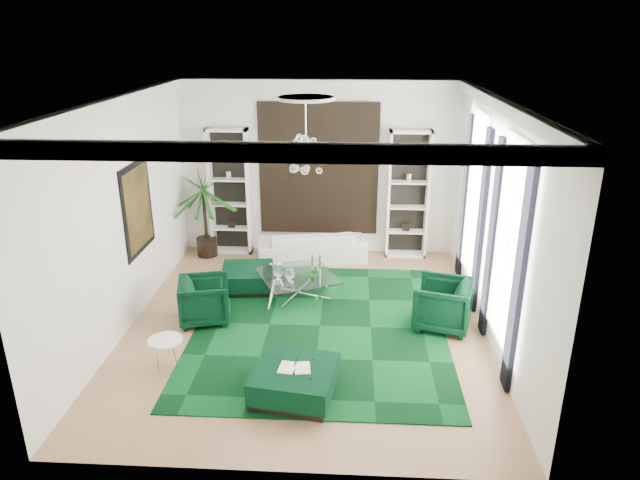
# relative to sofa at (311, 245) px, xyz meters

# --- Properties ---
(floor) EXTENTS (6.00, 7.00, 0.02)m
(floor) POSITION_rel_sofa_xyz_m (0.12, -2.89, -0.35)
(floor) COLOR tan
(floor) RESTS_ON ground
(ceiling) EXTENTS (6.00, 7.00, 0.02)m
(ceiling) POSITION_rel_sofa_xyz_m (0.12, -2.89, 3.47)
(ceiling) COLOR white
(ceiling) RESTS_ON ground
(wall_back) EXTENTS (6.00, 0.02, 3.80)m
(wall_back) POSITION_rel_sofa_xyz_m (0.12, 0.62, 1.56)
(wall_back) COLOR white
(wall_back) RESTS_ON ground
(wall_front) EXTENTS (6.00, 0.02, 3.80)m
(wall_front) POSITION_rel_sofa_xyz_m (0.12, -6.40, 1.56)
(wall_front) COLOR white
(wall_front) RESTS_ON ground
(wall_left) EXTENTS (0.02, 7.00, 3.80)m
(wall_left) POSITION_rel_sofa_xyz_m (-2.89, -2.89, 1.56)
(wall_left) COLOR white
(wall_left) RESTS_ON ground
(wall_right) EXTENTS (0.02, 7.00, 3.80)m
(wall_right) POSITION_rel_sofa_xyz_m (3.13, -2.89, 1.56)
(wall_right) COLOR white
(wall_right) RESTS_ON ground
(crown_molding) EXTENTS (6.00, 7.00, 0.18)m
(crown_molding) POSITION_rel_sofa_xyz_m (0.12, -2.89, 3.36)
(crown_molding) COLOR white
(crown_molding) RESTS_ON ceiling
(ceiling_medallion) EXTENTS (0.90, 0.90, 0.05)m
(ceiling_medallion) POSITION_rel_sofa_xyz_m (0.12, -2.59, 3.43)
(ceiling_medallion) COLOR white
(ceiling_medallion) RESTS_ON ceiling
(tapestry) EXTENTS (2.50, 0.06, 2.80)m
(tapestry) POSITION_rel_sofa_xyz_m (0.12, 0.57, 1.56)
(tapestry) COLOR black
(tapestry) RESTS_ON wall_back
(shelving_left) EXTENTS (0.90, 0.38, 2.80)m
(shelving_left) POSITION_rel_sofa_xyz_m (-1.83, 0.42, 1.06)
(shelving_left) COLOR white
(shelving_left) RESTS_ON floor
(shelving_right) EXTENTS (0.90, 0.38, 2.80)m
(shelving_right) POSITION_rel_sofa_xyz_m (2.07, 0.42, 1.06)
(shelving_right) COLOR white
(shelving_right) RESTS_ON floor
(painting) EXTENTS (0.04, 1.30, 1.60)m
(painting) POSITION_rel_sofa_xyz_m (-2.85, -2.29, 1.51)
(painting) COLOR black
(painting) RESTS_ON wall_left
(window_near) EXTENTS (0.03, 1.10, 2.90)m
(window_near) POSITION_rel_sofa_xyz_m (3.11, -3.79, 1.56)
(window_near) COLOR white
(window_near) RESTS_ON wall_right
(curtain_near_a) EXTENTS (0.07, 0.30, 3.25)m
(curtain_near_a) POSITION_rel_sofa_xyz_m (3.08, -4.57, 1.31)
(curtain_near_a) COLOR black
(curtain_near_a) RESTS_ON floor
(curtain_near_b) EXTENTS (0.07, 0.30, 3.25)m
(curtain_near_b) POSITION_rel_sofa_xyz_m (3.08, -3.01, 1.31)
(curtain_near_b) COLOR black
(curtain_near_b) RESTS_ON floor
(window_far) EXTENTS (0.03, 1.10, 2.90)m
(window_far) POSITION_rel_sofa_xyz_m (3.11, -1.39, 1.56)
(window_far) COLOR white
(window_far) RESTS_ON wall_right
(curtain_far_a) EXTENTS (0.07, 0.30, 3.25)m
(curtain_far_a) POSITION_rel_sofa_xyz_m (3.08, -2.17, 1.31)
(curtain_far_a) COLOR black
(curtain_far_a) RESTS_ON floor
(curtain_far_b) EXTENTS (0.07, 0.30, 3.25)m
(curtain_far_b) POSITION_rel_sofa_xyz_m (3.08, -0.61, 1.31)
(curtain_far_b) COLOR black
(curtain_far_b) RESTS_ON floor
(rug) EXTENTS (4.20, 5.00, 0.02)m
(rug) POSITION_rel_sofa_xyz_m (0.36, -2.97, -0.33)
(rug) COLOR black
(rug) RESTS_ON floor
(sofa) EXTENTS (2.47, 1.36, 0.68)m
(sofa) POSITION_rel_sofa_xyz_m (0.00, 0.00, 0.00)
(sofa) COLOR silver
(sofa) RESTS_ON floor
(armchair_left) EXTENTS (1.02, 1.00, 0.77)m
(armchair_left) POSITION_rel_sofa_xyz_m (-1.64, -2.85, 0.05)
(armchair_left) COLOR black
(armchair_left) RESTS_ON floor
(armchair_right) EXTENTS (1.13, 1.11, 0.84)m
(armchair_right) POSITION_rel_sofa_xyz_m (2.42, -2.84, 0.08)
(armchair_right) COLOR black
(armchair_right) RESTS_ON floor
(coffee_table) EXTENTS (1.74, 1.74, 0.45)m
(coffee_table) POSITION_rel_sofa_xyz_m (-0.14, -1.84, -0.12)
(coffee_table) COLOR white
(coffee_table) RESTS_ON floor
(ottoman_side) EXTENTS (1.08, 1.08, 0.43)m
(ottoman_side) POSITION_rel_sofa_xyz_m (-1.13, -1.54, -0.13)
(ottoman_side) COLOR black
(ottoman_side) RESTS_ON floor
(ottoman_front) EXTENTS (1.23, 1.23, 0.43)m
(ottoman_front) POSITION_rel_sofa_xyz_m (0.12, -4.92, -0.13)
(ottoman_front) COLOR black
(ottoman_front) RESTS_ON floor
(book) EXTENTS (0.44, 0.29, 0.03)m
(book) POSITION_rel_sofa_xyz_m (0.12, -4.92, 0.11)
(book) COLOR white
(book) RESTS_ON ottoman_front
(side_table) EXTENTS (0.66, 0.66, 0.49)m
(side_table) POSITION_rel_sofa_xyz_m (-1.84, -4.38, -0.10)
(side_table) COLOR white
(side_table) RESTS_ON floor
(palm) EXTENTS (1.88, 1.88, 2.47)m
(palm) POSITION_rel_sofa_xyz_m (-2.35, 0.14, 0.89)
(palm) COLOR #154914
(palm) RESTS_ON floor
(chandelier) EXTENTS (0.79, 0.79, 0.70)m
(chandelier) POSITION_rel_sofa_xyz_m (0.10, -2.48, 2.51)
(chandelier) COLOR white
(chandelier) RESTS_ON ceiling
(table_plant) EXTENTS (0.17, 0.15, 0.25)m
(table_plant) POSITION_rel_sofa_xyz_m (0.19, -2.11, 0.24)
(table_plant) COLOR #154914
(table_plant) RESTS_ON coffee_table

